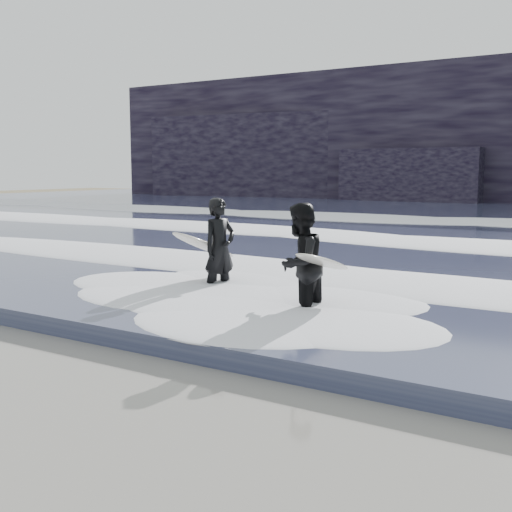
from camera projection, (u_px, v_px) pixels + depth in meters
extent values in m
cube|color=#313651|center=(485.00, 219.00, 31.28)|extent=(90.00, 52.00, 0.30)
ellipsoid|color=white|center=(277.00, 264.00, 14.50)|extent=(60.00, 3.20, 0.20)
ellipsoid|color=white|center=(389.00, 236.00, 20.36)|extent=(60.00, 4.00, 0.24)
ellipsoid|color=white|center=(464.00, 218.00, 27.89)|extent=(60.00, 4.80, 0.30)
imported|color=black|center=(220.00, 249.00, 12.44)|extent=(0.65, 0.82, 1.99)
ellipsoid|color=silver|center=(205.00, 246.00, 12.69)|extent=(0.64, 2.02, 0.79)
imported|color=black|center=(300.00, 265.00, 10.37)|extent=(0.76, 0.98, 2.00)
ellipsoid|color=silver|center=(323.00, 262.00, 10.14)|extent=(0.67, 1.92, 0.58)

